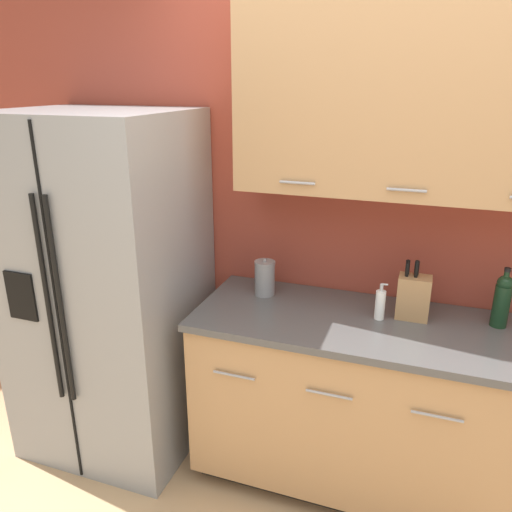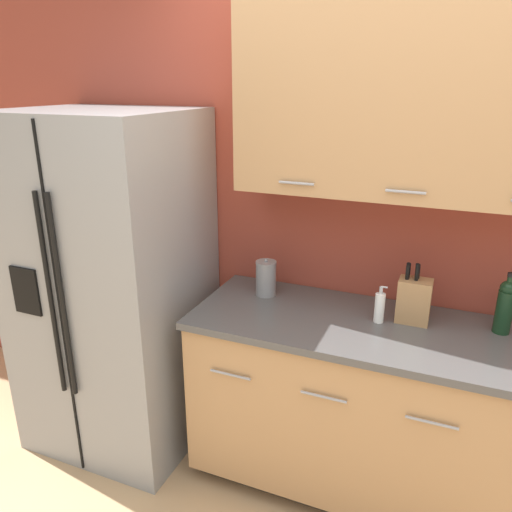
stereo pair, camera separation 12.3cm
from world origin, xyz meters
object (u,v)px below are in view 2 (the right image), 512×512
at_px(refrigerator, 113,286).
at_px(wine_bottle, 505,305).
at_px(knife_block, 414,300).
at_px(soap_dispenser, 380,307).
at_px(steel_canister, 266,278).

xyz_separation_m(refrigerator, wine_bottle, (1.91, 0.22, 0.13)).
bearing_deg(knife_block, soap_dispenser, -155.81).
relative_size(knife_block, wine_bottle, 1.04).
height_order(refrigerator, knife_block, refrigerator).
bearing_deg(steel_canister, knife_block, -1.86).
relative_size(knife_block, steel_canister, 1.48).
bearing_deg(refrigerator, soap_dispenser, 4.58).
xyz_separation_m(refrigerator, steel_canister, (0.81, 0.20, 0.10)).
xyz_separation_m(knife_block, steel_canister, (-0.73, 0.02, -0.02)).
relative_size(wine_bottle, steel_canister, 1.42).
bearing_deg(wine_bottle, soap_dispenser, -168.29).
relative_size(refrigerator, steel_canister, 9.38).
distance_m(knife_block, wine_bottle, 0.38).
bearing_deg(refrigerator, wine_bottle, 6.52).
xyz_separation_m(wine_bottle, steel_canister, (-1.10, -0.02, -0.04)).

